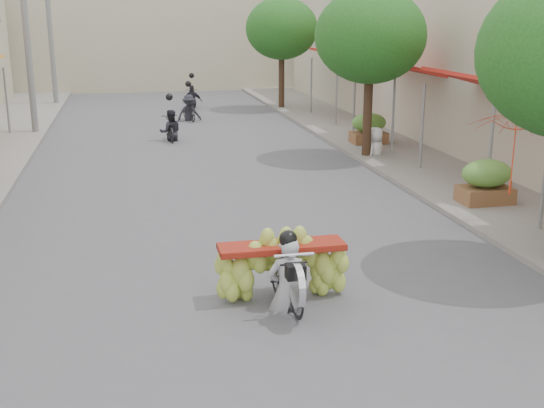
{
  "coord_description": "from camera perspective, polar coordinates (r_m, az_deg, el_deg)",
  "views": [
    {
      "loc": [
        -2.01,
        -6.15,
        4.41
      ],
      "look_at": [
        0.5,
        5.49,
        1.1
      ],
      "focal_mm": 45.0,
      "sensor_mm": 36.0,
      "label": 1
    }
  ],
  "objects": [
    {
      "name": "bg_motorbike_c",
      "position": [
        33.87,
        -6.71,
        9.33
      ],
      "size": [
        0.98,
        1.56,
        1.95
      ],
      "color": "black",
      "rests_on": "ground"
    },
    {
      "name": "utility_pole_far",
      "position": [
        27.36,
        -19.91,
        13.84
      ],
      "size": [
        0.6,
        0.24,
        8.0
      ],
      "color": "slate",
      "rests_on": "ground"
    },
    {
      "name": "bg_motorbike_b",
      "position": [
        29.74,
        -6.98,
        8.59
      ],
      "size": [
        1.16,
        1.59,
        1.95
      ],
      "color": "black",
      "rests_on": "ground"
    },
    {
      "name": "far_building",
      "position": [
        44.2,
        -9.88,
        14.13
      ],
      "size": [
        20.0,
        6.0,
        7.0
      ],
      "primitive_type": "cube",
      "color": "#BFB597",
      "rests_on": "ground"
    },
    {
      "name": "banana_motorbike",
      "position": [
        10.63,
        1.07,
        -4.76
      ],
      "size": [
        2.2,
        1.76,
        2.16
      ],
      "color": "black",
      "rests_on": "ground"
    },
    {
      "name": "market_umbrella",
      "position": [
        15.09,
        19.93,
        7.32
      ],
      "size": [
        2.26,
        2.26,
        1.79
      ],
      "rotation": [
        0.0,
        0.0,
        -0.17
      ],
      "color": "red",
      "rests_on": "ground"
    },
    {
      "name": "street_tree_far",
      "position": [
        33.0,
        0.82,
        14.44
      ],
      "size": [
        3.4,
        3.4,
        5.25
      ],
      "color": "#3A2719",
      "rests_on": "ground"
    },
    {
      "name": "sidewalk_right",
      "position": [
        23.39,
        10.73,
        4.55
      ],
      "size": [
        4.0,
        60.0,
        0.12
      ],
      "primitive_type": "cube",
      "color": "gray",
      "rests_on": "ground"
    },
    {
      "name": "produce_crate_mid",
      "position": [
        16.77,
        17.5,
        2.07
      ],
      "size": [
        1.2,
        0.88,
        1.16
      ],
      "color": "brown",
      "rests_on": "ground"
    },
    {
      "name": "produce_crate_far",
      "position": [
        23.91,
        8.1,
        6.49
      ],
      "size": [
        1.2,
        0.88,
        1.16
      ],
      "color": "brown",
      "rests_on": "ground"
    },
    {
      "name": "bg_motorbike_a",
      "position": [
        25.03,
        -8.52,
        6.97
      ],
      "size": [
        0.79,
        1.54,
        1.95
      ],
      "color": "black",
      "rests_on": "ground"
    },
    {
      "name": "street_tree_mid",
      "position": [
        21.48,
        8.24,
        13.71
      ],
      "size": [
        3.4,
        3.4,
        5.25
      ],
      "color": "#3A2719",
      "rests_on": "ground"
    },
    {
      "name": "pedestrian",
      "position": [
        21.98,
        8.75,
        6.36
      ],
      "size": [
        0.96,
        0.94,
        1.71
      ],
      "rotation": [
        0.0,
        0.0,
        3.89
      ],
      "color": "silver",
      "rests_on": "ground"
    },
    {
      "name": "utility_pole_back",
      "position": [
        36.31,
        -18.12,
        14.19
      ],
      "size": [
        0.6,
        0.24,
        8.0
      ],
      "color": "slate",
      "rests_on": "ground"
    }
  ]
}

